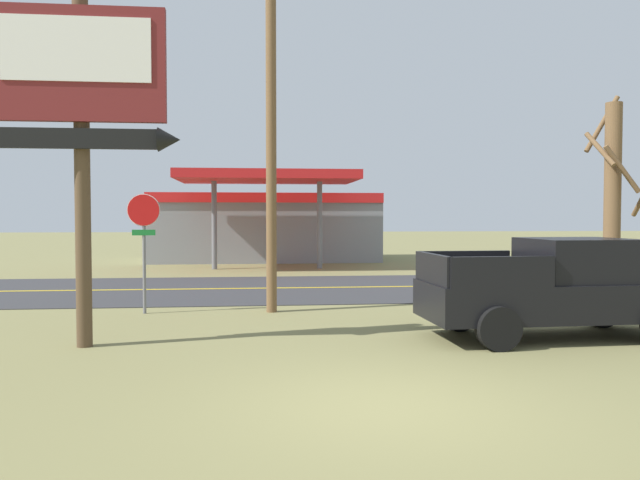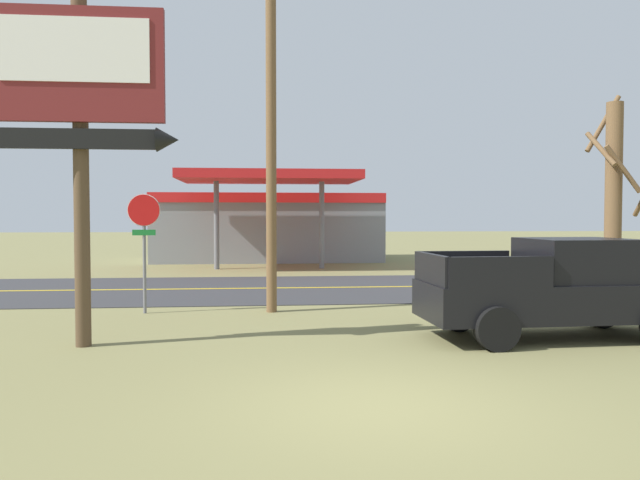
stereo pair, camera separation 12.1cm
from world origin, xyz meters
name	(u,v)px [view 2 (the right image)]	position (x,y,z in m)	size (l,w,h in m)	color
ground_plane	(380,407)	(0.00, 0.00, 0.00)	(180.00, 180.00, 0.00)	olive
road_asphalt	(306,288)	(0.00, 13.00, 0.01)	(140.00, 8.00, 0.02)	#333335
road_centre_line	(306,288)	(0.00, 13.00, 0.02)	(126.00, 0.20, 0.01)	gold
motel_sign	(82,102)	(-4.68, 4.01, 4.45)	(3.32, 0.54, 6.43)	brown
stop_sign	(144,231)	(-4.35, 8.02, 2.03)	(0.80, 0.08, 2.95)	slate
utility_pole	(271,110)	(-1.22, 7.97, 5.02)	(2.05, 0.26, 9.40)	brown
bare_tree	(614,203)	(7.18, 6.96, 2.72)	(1.70, 1.85, 5.46)	brown
gas_station	(268,225)	(-1.09, 26.57, 1.94)	(12.00, 11.50, 4.40)	gray
pickup_black_parked_on_lawn	(558,289)	(4.32, 4.06, 0.96)	(5.27, 2.39, 1.96)	black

